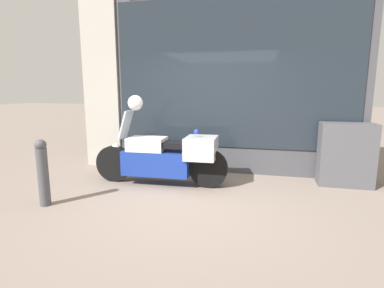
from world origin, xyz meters
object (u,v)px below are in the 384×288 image
object	(u,v)px
paramedic_motorcycle	(167,156)
utility_cabinet	(346,155)
street_bollard	(43,172)
white_helmet	(135,103)

from	to	relation	value
paramedic_motorcycle	utility_cabinet	xyz separation A→B (m)	(3.12, 0.71, 0.04)
street_bollard	utility_cabinet	bearing A→B (deg)	24.65
paramedic_motorcycle	white_helmet	bearing A→B (deg)	-0.00
utility_cabinet	white_helmet	size ratio (longest dim) A/B	4.17
paramedic_motorcycle	street_bollard	xyz separation A→B (m)	(-1.45, -1.39, -0.00)
paramedic_motorcycle	utility_cabinet	bearing A→B (deg)	-168.92
white_helmet	paramedic_motorcycle	bearing A→B (deg)	1.65
utility_cabinet	white_helmet	world-z (taller)	white_helmet
paramedic_motorcycle	white_helmet	xyz separation A→B (m)	(-0.57, -0.02, 0.95)
white_helmet	street_bollard	distance (m)	1.90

